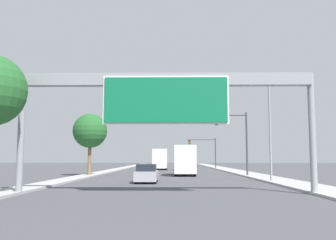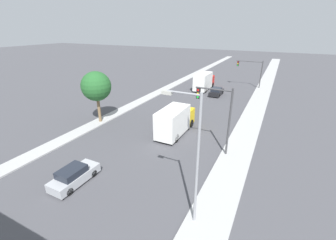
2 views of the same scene
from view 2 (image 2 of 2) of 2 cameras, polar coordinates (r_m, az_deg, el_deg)
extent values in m
cube|color=#A7A7A7|center=(44.17, 22.26, 5.05)|extent=(3.00, 120.00, 0.15)
cube|color=#A7A7A7|center=(48.89, 0.15, 8.33)|extent=(2.00, 120.00, 0.15)
cube|color=#A5A8AD|center=(20.81, -22.56, -13.23)|extent=(1.74, 4.22, 0.76)
cube|color=#1E232D|center=(20.34, -23.29, -11.96)|extent=(1.53, 2.19, 0.58)
cylinder|color=black|center=(22.12, -21.29, -11.48)|extent=(0.22, 0.64, 0.64)
cylinder|color=black|center=(21.14, -18.40, -12.74)|extent=(0.22, 0.64, 0.64)
cylinder|color=black|center=(20.86, -26.62, -14.72)|extent=(0.22, 0.64, 0.64)
cylinder|color=black|center=(19.82, -23.80, -16.30)|extent=(0.22, 0.64, 0.64)
cube|color=black|center=(44.15, 12.18, 6.87)|extent=(1.90, 4.23, 0.73)
cube|color=#1E232D|center=(43.78, 12.17, 7.61)|extent=(1.67, 2.20, 0.55)
cylinder|color=black|center=(45.63, 11.57, 7.14)|extent=(0.22, 0.64, 0.64)
cylinder|color=black|center=(45.25, 13.63, 6.83)|extent=(0.22, 0.64, 0.64)
cylinder|color=black|center=(43.19, 10.62, 6.34)|extent=(0.22, 0.64, 0.64)
cylinder|color=black|center=(42.79, 12.77, 6.01)|extent=(0.22, 0.64, 0.64)
cube|color=red|center=(50.34, 10.15, 9.88)|extent=(2.22, 2.06, 2.08)
cube|color=silver|center=(46.78, 8.85, 9.71)|extent=(2.41, 5.30, 3.20)
cylinder|color=black|center=(50.74, 8.89, 9.09)|extent=(0.28, 1.00, 1.00)
cylinder|color=black|center=(50.15, 11.23, 8.77)|extent=(0.28, 1.00, 1.00)
cylinder|color=black|center=(46.22, 6.96, 7.86)|extent=(0.28, 1.00, 1.00)
cylinder|color=black|center=(45.58, 9.49, 7.51)|extent=(0.28, 1.00, 1.00)
cube|color=yellow|center=(29.54, 4.15, 1.03)|extent=(2.19, 1.99, 2.01)
cube|color=silver|center=(26.33, 1.19, -0.41)|extent=(2.38, 5.11, 3.10)
cylinder|color=black|center=(30.14, 2.20, -0.13)|extent=(0.28, 1.00, 1.00)
cylinder|color=black|center=(29.41, 5.91, -0.84)|extent=(0.28, 1.00, 1.00)
cylinder|color=black|center=(26.30, -2.10, -3.69)|extent=(0.28, 1.00, 1.00)
cylinder|color=black|center=(25.46, 2.06, -4.63)|extent=(0.28, 1.00, 1.00)
cylinder|color=#3D3D3F|center=(22.46, 15.26, -0.89)|extent=(0.20, 0.20, 6.99)
cylinder|color=#3D3D3F|center=(21.80, 11.53, 7.65)|extent=(3.56, 0.14, 0.14)
cube|color=black|center=(22.37, 7.72, 6.75)|extent=(0.35, 0.28, 1.05)
cylinder|color=red|center=(22.13, 7.63, 7.53)|extent=(0.22, 0.04, 0.22)
cylinder|color=yellow|center=(22.22, 7.59, 6.66)|extent=(0.22, 0.04, 0.22)
cylinder|color=green|center=(22.32, 7.54, 5.79)|extent=(0.22, 0.04, 0.22)
cylinder|color=#3D3D3F|center=(51.38, 22.53, 10.54)|extent=(0.20, 0.20, 5.75)
cylinder|color=#3D3D3F|center=(51.23, 19.96, 13.81)|extent=(5.32, 0.14, 0.14)
cube|color=black|center=(51.63, 17.37, 13.54)|extent=(0.35, 0.28, 1.05)
cylinder|color=red|center=(51.43, 17.38, 13.90)|extent=(0.22, 0.04, 0.22)
cylinder|color=yellow|center=(51.48, 17.33, 13.52)|extent=(0.22, 0.04, 0.22)
cylinder|color=green|center=(51.53, 17.29, 13.14)|extent=(0.22, 0.04, 0.22)
cylinder|color=brown|center=(31.37, -17.24, 3.71)|extent=(0.38, 0.38, 5.05)
sphere|color=#235B28|center=(30.69, -17.78, 8.17)|extent=(3.84, 3.84, 3.84)
cylinder|color=gray|center=(13.80, 7.43, -11.33)|extent=(0.18, 0.18, 8.97)
cylinder|color=gray|center=(12.29, 3.99, 6.84)|extent=(2.02, 0.12, 0.12)
cube|color=#B2B2A8|center=(12.72, -0.25, 6.98)|extent=(0.60, 0.28, 0.20)
camera|label=1|loc=(25.78, -112.60, -33.98)|focal=40.00mm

